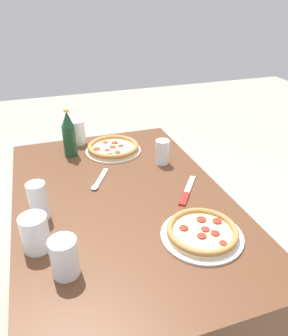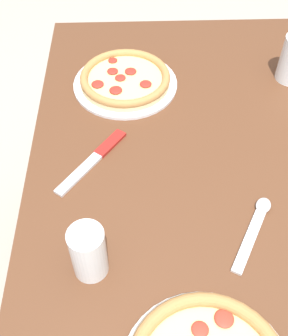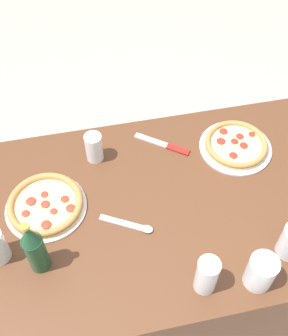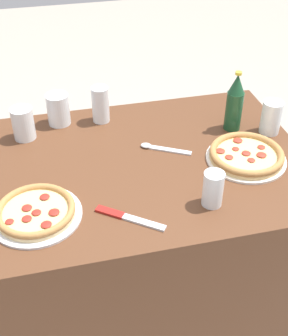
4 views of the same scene
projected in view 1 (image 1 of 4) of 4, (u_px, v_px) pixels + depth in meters
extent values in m
plane|color=#A89E8E|center=(126.00, 321.00, 1.60)|extent=(8.00, 8.00, 0.00)
cube|color=#56331E|center=(124.00, 267.00, 1.43)|extent=(1.22, 0.79, 0.73)
cylinder|color=silver|center=(113.00, 151.00, 1.59)|extent=(0.27, 0.27, 0.01)
cylinder|color=#DBB775|center=(113.00, 149.00, 1.59)|extent=(0.25, 0.25, 0.01)
cylinder|color=#EACC7F|center=(113.00, 147.00, 1.58)|extent=(0.22, 0.22, 0.00)
torus|color=#AD7A42|center=(113.00, 146.00, 1.58)|extent=(0.25, 0.25, 0.02)
ellipsoid|color=#A83323|center=(113.00, 147.00, 1.58)|extent=(0.03, 0.03, 0.01)
ellipsoid|color=#A83323|center=(97.00, 149.00, 1.56)|extent=(0.03, 0.03, 0.01)
ellipsoid|color=#A83323|center=(107.00, 150.00, 1.55)|extent=(0.02, 0.02, 0.01)
ellipsoid|color=#A83323|center=(117.00, 152.00, 1.53)|extent=(0.03, 0.03, 0.01)
ellipsoid|color=#A83323|center=(115.00, 142.00, 1.62)|extent=(0.03, 0.03, 0.01)
ellipsoid|color=#A83323|center=(110.00, 155.00, 1.51)|extent=(0.03, 0.03, 0.01)
ellipsoid|color=#A83323|center=(121.00, 146.00, 1.59)|extent=(0.03, 0.03, 0.01)
ellipsoid|color=#A83323|center=(105.00, 142.00, 1.63)|extent=(0.03, 0.03, 0.01)
cylinder|color=silver|center=(202.00, 236.00, 1.05)|extent=(0.26, 0.26, 0.01)
cylinder|color=#E5C689|center=(202.00, 233.00, 1.04)|extent=(0.23, 0.23, 0.01)
cylinder|color=#EACC7F|center=(202.00, 231.00, 1.04)|extent=(0.20, 0.20, 0.00)
torus|color=#AD7A42|center=(202.00, 230.00, 1.04)|extent=(0.23, 0.23, 0.02)
ellipsoid|color=maroon|center=(201.00, 219.00, 1.08)|extent=(0.03, 0.03, 0.01)
ellipsoid|color=maroon|center=(202.00, 236.00, 1.01)|extent=(0.03, 0.03, 0.01)
ellipsoid|color=maroon|center=(205.00, 229.00, 1.04)|extent=(0.03, 0.03, 0.01)
ellipsoid|color=maroon|center=(217.00, 221.00, 1.08)|extent=(0.03, 0.03, 0.01)
ellipsoid|color=maroon|center=(215.00, 233.00, 1.02)|extent=(0.03, 0.03, 0.01)
ellipsoid|color=maroon|center=(223.00, 243.00, 0.99)|extent=(0.02, 0.02, 0.01)
ellipsoid|color=maroon|center=(184.00, 228.00, 1.05)|extent=(0.03, 0.03, 0.01)
cylinder|color=white|center=(64.00, 257.00, 0.89)|extent=(0.08, 0.08, 0.12)
cylinder|color=black|center=(65.00, 260.00, 0.89)|extent=(0.06, 0.06, 0.09)
cylinder|color=white|center=(162.00, 152.00, 1.46)|extent=(0.06, 0.06, 0.11)
cylinder|color=orange|center=(162.00, 157.00, 1.48)|extent=(0.05, 0.05, 0.05)
cylinder|color=white|center=(38.00, 201.00, 1.10)|extent=(0.06, 0.06, 0.14)
cylinder|color=#F4A323|center=(39.00, 207.00, 1.11)|extent=(0.05, 0.05, 0.09)
cylinder|color=white|center=(35.00, 233.00, 0.97)|extent=(0.08, 0.08, 0.12)
cylinder|color=silver|center=(36.00, 236.00, 0.98)|extent=(0.07, 0.07, 0.09)
cylinder|color=white|center=(78.00, 132.00, 1.65)|extent=(0.07, 0.07, 0.12)
cylinder|color=beige|center=(78.00, 138.00, 1.66)|extent=(0.06, 0.06, 0.06)
cylinder|color=#194728|center=(70.00, 141.00, 1.53)|extent=(0.06, 0.06, 0.15)
cone|color=#194728|center=(67.00, 119.00, 1.48)|extent=(0.06, 0.06, 0.07)
cylinder|color=gold|center=(66.00, 111.00, 1.46)|extent=(0.02, 0.02, 0.01)
cube|color=maroon|center=(184.00, 199.00, 1.23)|extent=(0.08, 0.07, 0.01)
cube|color=silver|center=(190.00, 185.00, 1.32)|extent=(0.12, 0.10, 0.01)
cube|color=silver|center=(101.00, 177.00, 1.37)|extent=(0.14, 0.09, 0.01)
ellipsoid|color=silver|center=(95.00, 187.00, 1.29)|extent=(0.05, 0.04, 0.01)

